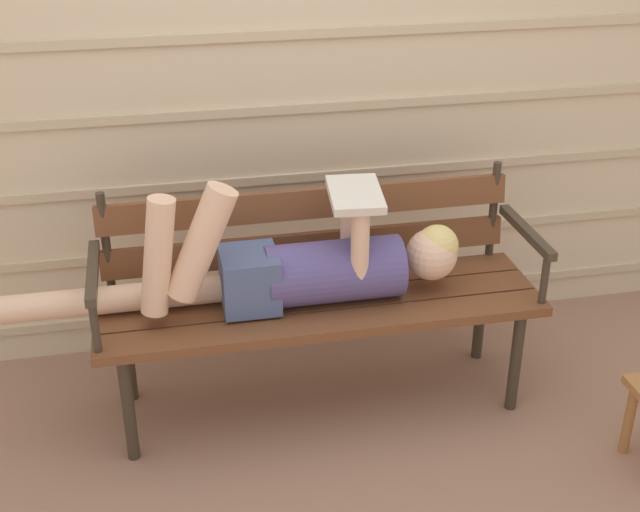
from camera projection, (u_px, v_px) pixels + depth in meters
name	position (u px, v px, depth m)	size (l,w,h in m)	color
ground_plane	(329.00, 428.00, 3.17)	(12.00, 12.00, 0.00)	#936B56
house_siding	(289.00, 70.00, 3.29)	(4.56, 0.08, 2.31)	beige
park_bench	(316.00, 283.00, 3.15)	(1.62, 0.48, 0.85)	brown
reclining_person	(296.00, 267.00, 3.02)	(1.63, 0.27, 0.51)	#514784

